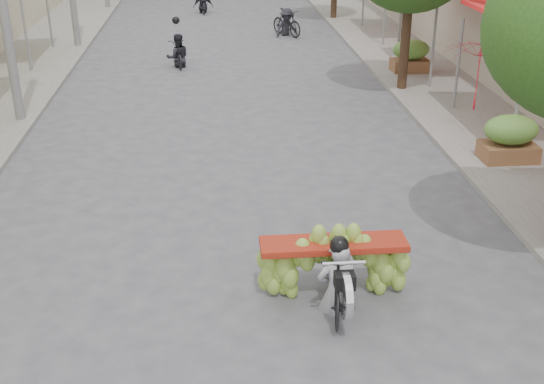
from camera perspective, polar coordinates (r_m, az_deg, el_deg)
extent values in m
cube|color=gray|center=(22.69, 14.05, 9.09)|extent=(4.00, 60.00, 0.12)
cylinder|color=slate|center=(21.81, -21.33, 10.86)|extent=(0.08, 0.08, 2.55)
cylinder|color=slate|center=(24.08, -19.89, 12.22)|extent=(0.08, 0.08, 2.55)
cylinder|color=slate|center=(27.52, -18.17, 13.83)|extent=(0.08, 0.08, 2.55)
cube|color=red|center=(17.64, 20.48, 13.05)|extent=(1.77, 4.20, 0.53)
cylinder|color=slate|center=(15.96, 19.80, 6.58)|extent=(0.08, 0.08, 2.55)
cylinder|color=slate|center=(19.34, 15.30, 10.10)|extent=(0.08, 0.08, 2.55)
cylinder|color=slate|center=(21.36, 13.33, 11.60)|extent=(0.08, 0.08, 2.55)
cylinder|color=slate|center=(24.92, 10.65, 13.59)|extent=(0.08, 0.08, 2.55)
cylinder|color=slate|center=(27.01, 9.41, 14.50)|extent=(0.08, 0.08, 2.55)
cylinder|color=#3A2719|center=(20.93, 11.10, 12.46)|extent=(0.28, 0.28, 3.20)
cube|color=brown|center=(16.11, 19.16, 3.41)|extent=(1.20, 0.80, 0.50)
ellipsoid|color=#578C34|center=(15.92, 19.44, 5.36)|extent=(1.20, 0.88, 0.66)
cube|color=brown|center=(23.29, 11.46, 10.51)|extent=(1.20, 0.80, 0.50)
ellipsoid|color=#578C34|center=(23.17, 11.58, 11.90)|extent=(1.20, 0.88, 0.66)
imported|color=black|center=(10.08, 5.44, -7.06)|extent=(0.78, 1.86, 1.06)
cylinder|color=silver|center=(9.49, 6.16, -8.62)|extent=(0.10, 0.66, 0.66)
cube|color=black|center=(9.48, 6.10, -7.38)|extent=(0.28, 0.22, 0.22)
cylinder|color=silver|center=(9.45, 6.04, -5.93)|extent=(0.60, 0.05, 0.05)
cube|color=maroon|center=(10.20, 5.17, -4.36)|extent=(2.19, 0.55, 0.10)
imported|color=#B3B4BC|center=(9.74, 5.63, -4.22)|extent=(0.59, 0.44, 1.65)
sphere|color=black|center=(9.36, 5.86, -0.04)|extent=(0.28, 0.28, 0.28)
imported|color=#AE1723|center=(16.95, 17.29, 12.04)|extent=(2.29, 2.29, 1.71)
imported|color=silver|center=(23.86, 10.60, 12.15)|extent=(0.87, 0.72, 1.51)
imported|color=black|center=(24.08, -7.88, 11.31)|extent=(0.76, 1.53, 0.82)
imported|color=black|center=(23.93, -7.98, 12.97)|extent=(0.86, 0.60, 1.65)
sphere|color=black|center=(23.85, -8.05, 14.04)|extent=(0.26, 0.26, 0.26)
imported|color=black|center=(28.95, 1.23, 13.99)|extent=(1.42, 1.86, 1.10)
imported|color=black|center=(28.86, 1.25, 15.12)|extent=(1.19, 1.02, 1.65)
imported|color=black|center=(34.54, -5.77, 15.41)|extent=(0.66, 1.62, 0.90)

